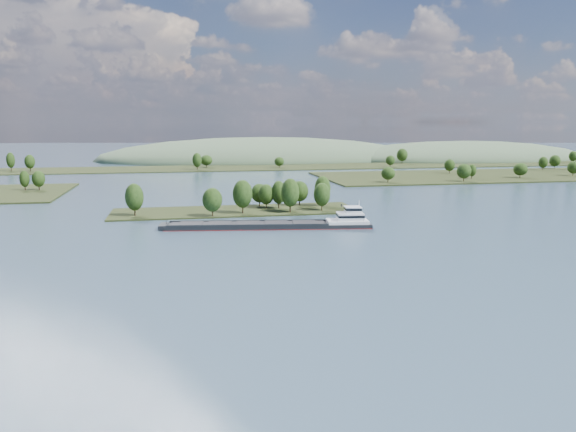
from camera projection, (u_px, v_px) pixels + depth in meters
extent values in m
plane|color=#314655|center=(256.00, 242.00, 172.81)|extent=(1800.00, 1800.00, 0.00)
cube|color=black|center=(236.00, 212.00, 230.84)|extent=(100.00, 30.00, 1.20)
cylinder|color=black|center=(290.00, 207.00, 225.39)|extent=(0.50, 0.50, 4.47)
ellipsoid|color=black|center=(290.00, 193.00, 224.45)|extent=(7.41, 7.41, 11.50)
cylinder|color=black|center=(260.00, 202.00, 241.84)|extent=(0.50, 0.50, 3.19)
ellipsoid|color=black|center=(259.00, 193.00, 241.17)|extent=(7.45, 7.45, 8.20)
cylinder|color=black|center=(243.00, 208.00, 223.02)|extent=(0.50, 0.50, 4.36)
ellipsoid|color=black|center=(243.00, 194.00, 222.10)|extent=(7.94, 7.94, 11.22)
cylinder|color=black|center=(266.00, 204.00, 235.64)|extent=(0.50, 0.50, 3.35)
ellipsoid|color=black|center=(266.00, 194.00, 234.94)|extent=(6.55, 6.55, 8.61)
cylinder|color=black|center=(213.00, 212.00, 215.67)|extent=(0.50, 0.50, 3.61)
ellipsoid|color=black|center=(212.00, 200.00, 214.92)|extent=(7.67, 7.67, 9.27)
cylinder|color=black|center=(135.00, 211.00, 216.64)|extent=(0.50, 0.50, 4.13)
ellipsoid|color=black|center=(134.00, 197.00, 215.77)|extent=(7.09, 7.09, 10.63)
cylinder|color=black|center=(279.00, 204.00, 235.55)|extent=(0.50, 0.50, 3.82)
ellipsoid|color=black|center=(279.00, 192.00, 234.74)|extent=(6.17, 6.17, 9.81)
cylinder|color=black|center=(322.00, 201.00, 242.79)|extent=(0.50, 0.50, 4.24)
ellipsoid|color=black|center=(323.00, 188.00, 241.90)|extent=(7.02, 7.02, 10.91)
cylinder|color=black|center=(322.00, 206.00, 229.82)|extent=(0.50, 0.50, 3.74)
ellipsoid|color=black|center=(322.00, 194.00, 229.03)|extent=(6.89, 6.89, 9.61)
cylinder|color=black|center=(299.00, 201.00, 243.94)|extent=(0.50, 0.50, 3.49)
ellipsoid|color=black|center=(299.00, 191.00, 243.21)|extent=(7.80, 7.80, 8.97)
cylinder|color=black|center=(39.00, 187.00, 297.51)|extent=(0.50, 0.50, 3.37)
ellipsoid|color=black|center=(39.00, 179.00, 296.80)|extent=(6.74, 6.74, 8.67)
cylinder|color=black|center=(25.00, 187.00, 296.44)|extent=(0.50, 0.50, 3.43)
ellipsoid|color=black|center=(24.00, 179.00, 295.72)|extent=(5.06, 5.06, 8.82)
cube|color=black|center=(546.00, 175.00, 391.29)|extent=(320.00, 90.00, 1.60)
cylinder|color=black|center=(388.00, 180.00, 335.54)|extent=(0.50, 0.50, 3.05)
ellipsoid|color=black|center=(388.00, 173.00, 334.90)|extent=(8.30, 8.30, 7.84)
cylinder|color=black|center=(554.00, 167.00, 432.46)|extent=(0.50, 0.50, 3.49)
ellipsoid|color=black|center=(555.00, 161.00, 431.73)|extent=(8.29, 8.29, 8.98)
cylinder|color=black|center=(573.00, 174.00, 375.11)|extent=(0.50, 0.50, 3.25)
ellipsoid|color=black|center=(574.00, 167.00, 374.43)|extent=(7.80, 7.80, 8.36)
cylinder|color=black|center=(520.00, 175.00, 362.57)|extent=(0.50, 0.50, 3.15)
ellipsoid|color=black|center=(520.00, 169.00, 361.90)|extent=(9.07, 9.07, 8.11)
cylinder|color=black|center=(464.00, 178.00, 341.11)|extent=(0.50, 0.50, 3.52)
ellipsoid|color=black|center=(464.00, 171.00, 340.37)|extent=(8.75, 8.75, 9.06)
cylinder|color=black|center=(472.00, 176.00, 357.11)|extent=(0.50, 0.50, 3.01)
ellipsoid|color=black|center=(472.00, 170.00, 356.48)|extent=(5.46, 5.46, 7.75)
cylinder|color=black|center=(449.00, 171.00, 393.62)|extent=(0.50, 0.50, 3.28)
ellipsoid|color=black|center=(450.00, 165.00, 392.93)|extent=(7.31, 7.31, 8.44)
cylinder|color=black|center=(543.00, 168.00, 419.70)|extent=(0.50, 0.50, 3.35)
ellipsoid|color=black|center=(543.00, 162.00, 418.99)|extent=(6.79, 6.79, 8.61)
cube|color=black|center=(206.00, 169.00, 443.61)|extent=(900.00, 60.00, 1.20)
cylinder|color=black|center=(11.00, 168.00, 415.52)|extent=(0.50, 0.50, 4.51)
ellipsoid|color=black|center=(11.00, 160.00, 414.57)|extent=(6.07, 6.07, 11.59)
cylinder|color=black|center=(390.00, 165.00, 452.46)|extent=(0.50, 0.50, 3.08)
ellipsoid|color=black|center=(390.00, 160.00, 451.82)|extent=(7.49, 7.49, 7.92)
cylinder|color=black|center=(206.00, 165.00, 448.71)|extent=(0.50, 0.50, 3.26)
ellipsoid|color=black|center=(206.00, 160.00, 448.03)|extent=(9.60, 9.60, 8.37)
cylinder|color=black|center=(573.00, 161.00, 496.55)|extent=(0.50, 0.50, 3.47)
ellipsoid|color=black|center=(573.00, 156.00, 495.83)|extent=(7.61, 7.61, 8.91)
cylinder|color=black|center=(402.00, 161.00, 489.24)|extent=(0.50, 0.50, 4.31)
ellipsoid|color=black|center=(402.00, 155.00, 488.33)|extent=(9.48, 9.48, 11.09)
cylinder|color=black|center=(30.00, 169.00, 412.30)|extent=(0.50, 0.50, 4.04)
ellipsoid|color=black|center=(30.00, 162.00, 411.45)|extent=(7.39, 7.39, 10.38)
cylinder|color=black|center=(279.00, 166.00, 445.52)|extent=(0.50, 0.50, 2.80)
ellipsoid|color=black|center=(279.00, 161.00, 444.94)|extent=(7.76, 7.76, 7.19)
cylinder|color=black|center=(197.00, 167.00, 425.75)|extent=(0.50, 0.50, 4.23)
ellipsoid|color=black|center=(197.00, 160.00, 424.87)|extent=(7.02, 7.02, 10.86)
ellipsoid|color=#41573C|center=(464.00, 159.00, 561.50)|extent=(260.00, 140.00, 36.00)
ellipsoid|color=#41573C|center=(262.00, 160.00, 551.91)|extent=(320.00, 160.00, 44.00)
cube|color=black|center=(269.00, 227.00, 195.48)|extent=(72.00, 18.61, 1.96)
cube|color=maroon|center=(269.00, 228.00, 195.55)|extent=(72.20, 18.81, 0.22)
cube|color=black|center=(248.00, 221.00, 199.16)|extent=(54.90, 7.92, 0.71)
cube|color=black|center=(248.00, 226.00, 190.54)|extent=(54.90, 7.92, 0.71)
cube|color=black|center=(248.00, 224.00, 194.87)|extent=(54.18, 15.29, 0.27)
cube|color=black|center=(191.00, 223.00, 193.67)|extent=(8.96, 8.35, 0.31)
cube|color=black|center=(220.00, 223.00, 194.25)|extent=(8.96, 8.35, 0.31)
cube|color=black|center=(248.00, 223.00, 194.83)|extent=(8.96, 8.35, 0.31)
cube|color=black|center=(276.00, 223.00, 195.41)|extent=(8.96, 8.35, 0.31)
cube|color=black|center=(304.00, 222.00, 195.99)|extent=(8.96, 8.35, 0.31)
cube|color=black|center=(164.00, 227.00, 193.29)|extent=(3.75, 8.33, 1.79)
cylinder|color=black|center=(166.00, 223.00, 193.13)|extent=(0.24, 0.24, 1.96)
cube|color=white|center=(347.00, 221.00, 196.87)|extent=(15.33, 10.45, 1.07)
cube|color=white|center=(350.00, 216.00, 196.62)|extent=(9.82, 8.30, 2.68)
cube|color=black|center=(350.00, 215.00, 196.56)|extent=(10.03, 8.50, 0.80)
cube|color=white|center=(353.00, 210.00, 196.29)|extent=(6.04, 6.04, 1.96)
cube|color=black|center=(353.00, 209.00, 196.23)|extent=(6.24, 6.24, 0.71)
cube|color=white|center=(353.00, 207.00, 196.11)|extent=(6.44, 6.44, 0.18)
cylinder|color=white|center=(359.00, 204.00, 196.07)|extent=(0.20, 0.20, 2.32)
cylinder|color=black|center=(341.00, 205.00, 198.51)|extent=(0.50, 0.50, 1.07)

